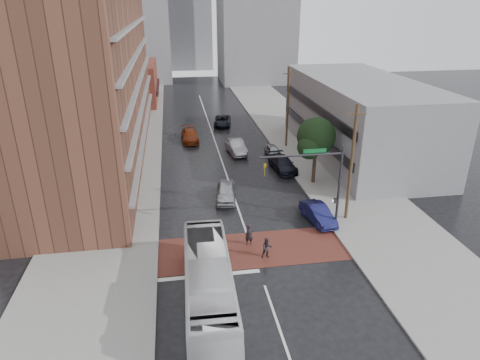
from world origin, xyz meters
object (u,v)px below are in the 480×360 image
object	(u,v)px
car_travel_b	(236,147)
car_parked_mid	(283,164)
transit_bus	(209,284)
car_parked_far	(273,151)
suv_travel	(222,121)
car_travel_c	(190,135)
car_parked_near	(318,214)
car_travel_a	(226,192)
pedestrian_a	(249,235)
pedestrian_b	(267,248)

from	to	relation	value
car_travel_b	car_parked_mid	bearing A→B (deg)	-62.90
transit_bus	car_parked_far	distance (m)	27.88
car_travel_b	suv_travel	distance (m)	12.77
car_parked_mid	car_parked_far	bearing A→B (deg)	84.18
car_travel_b	car_parked_far	distance (m)	4.63
car_travel_c	car_parked_near	world-z (taller)	car_travel_c
transit_bus	suv_travel	distance (m)	41.06
car_travel_b	car_parked_mid	distance (m)	7.70
car_travel_a	suv_travel	bearing A→B (deg)	92.14
car_parked_near	transit_bus	bearing A→B (deg)	-145.65
car_travel_a	car_travel_b	size ratio (longest dim) A/B	0.91
car_travel_c	car_parked_far	bearing A→B (deg)	-40.30
car_travel_a	car_parked_far	world-z (taller)	car_travel_a
transit_bus	suv_travel	size ratio (longest dim) A/B	2.31
car_parked_mid	suv_travel	bearing A→B (deg)	97.03
pedestrian_a	transit_bus	bearing A→B (deg)	-117.12
pedestrian_b	car_parked_near	xyz separation A→B (m)	(5.45, 4.74, -0.07)
transit_bus	pedestrian_b	size ratio (longest dim) A/B	7.32
car_travel_c	car_travel_b	bearing A→B (deg)	-48.71
car_travel_b	car_travel_c	world-z (taller)	car_travel_b
car_parked_mid	pedestrian_a	bearing A→B (deg)	-119.21
car_travel_b	car_travel_c	distance (m)	7.91
pedestrian_a	pedestrian_b	xyz separation A→B (m)	(0.94, -1.96, -0.06)
suv_travel	car_travel_b	bearing A→B (deg)	-79.35
car_travel_b	car_parked_far	xyz separation A→B (m)	(4.22, -1.91, -0.17)
pedestrian_a	car_travel_a	world-z (taller)	pedestrian_a
car_travel_a	car_parked_mid	size ratio (longest dim) A/B	0.88
car_travel_b	car_parked_near	distance (m)	18.92
car_travel_a	car_travel_c	size ratio (longest dim) A/B	0.86
car_travel_b	car_travel_c	size ratio (longest dim) A/B	0.95
car_parked_mid	car_travel_c	bearing A→B (deg)	122.18
car_travel_a	suv_travel	world-z (taller)	car_travel_a
car_travel_b	car_parked_far	bearing A→B (deg)	-30.49
car_parked_far	pedestrian_b	bearing A→B (deg)	-107.38
suv_travel	car_parked_mid	world-z (taller)	car_parked_mid
transit_bus	pedestrian_a	bearing A→B (deg)	62.67
transit_bus	car_parked_near	world-z (taller)	transit_bus
pedestrian_a	car_travel_a	size ratio (longest dim) A/B	0.38
pedestrian_b	car_parked_mid	xyz separation A→B (m)	(5.45, 16.74, -0.05)
car_travel_a	car_parked_near	xyz separation A→B (m)	(7.13, -5.52, -0.04)
pedestrian_b	car_travel_a	distance (m)	10.40
transit_bus	pedestrian_b	distance (m)	6.65
car_travel_b	pedestrian_b	bearing A→B (deg)	-99.13
car_travel_a	car_travel_c	world-z (taller)	car_travel_a
pedestrian_b	car_travel_a	size ratio (longest dim) A/B	0.35
pedestrian_a	car_travel_c	bearing A→B (deg)	98.57
car_travel_a	car_parked_far	size ratio (longest dim) A/B	1.18
pedestrian_b	car_travel_a	bearing A→B (deg)	95.92
pedestrian_b	car_travel_c	size ratio (longest dim) A/B	0.30
car_travel_c	car_parked_far	xyz separation A→B (m)	(9.58, -7.72, -0.11)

